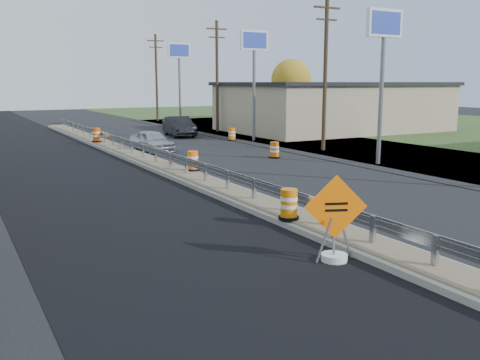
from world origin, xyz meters
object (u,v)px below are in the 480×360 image
barrel_median_near (289,205)px  car_silver (152,141)px  barrel_median_mid (193,161)px  barrel_median_far (97,135)px  caution_sign (335,240)px  barrel_shoulder_near (274,150)px  barrel_shoulder_far (166,122)px  car_dark_mid (179,126)px  barrel_shoulder_mid (232,135)px

barrel_median_near → car_silver: car_silver is taller
barrel_median_mid → barrel_median_far: 14.25m
caution_sign → barrel_median_near: 3.28m
barrel_median_far → barrel_shoulder_near: size_ratio=1.04×
car_silver → barrel_shoulder_far: bearing=59.8°
barrel_median_mid → car_silver: size_ratio=0.23×
barrel_median_near → car_dark_mid: (7.55, 26.79, 0.12)m
barrel_shoulder_far → barrel_shoulder_near: bearing=-95.5°
barrel_median_near → barrel_shoulder_far: bearing=74.6°
caution_sign → barrel_shoulder_mid: (10.56, 25.14, -0.09)m
car_silver → caution_sign: bearing=-104.9°
caution_sign → barrel_shoulder_far: bearing=96.9°
caution_sign → barrel_median_far: (1.03, 26.95, 0.15)m
barrel_shoulder_near → barrel_shoulder_mid: barrel_shoulder_mid is taller
caution_sign → barrel_median_far: caution_sign is taller
barrel_median_mid → barrel_shoulder_mid: size_ratio=0.98×
barrel_median_far → barrel_shoulder_far: (9.53, 11.70, -0.23)m
barrel_median_mid → barrel_median_far: bearing=93.5°
barrel_median_far → car_dark_mid: (7.33, 3.01, 0.10)m
caution_sign → car_silver: size_ratio=0.54×
caution_sign → barrel_median_near: size_ratio=2.32×
car_silver → car_dark_mid: 9.75m
caution_sign → barrel_shoulder_far: caution_sign is taller
barrel_shoulder_far → car_dark_mid: bearing=-104.2°
caution_sign → barrel_shoulder_mid: size_ratio=2.28×
barrel_median_mid → car_silver: car_silver is taller
barrel_median_far → barrel_shoulder_mid: size_ratio=1.03×
barrel_shoulder_near → barrel_shoulder_far: size_ratio=0.96×
caution_sign → barrel_shoulder_mid: caution_sign is taller
barrel_median_mid → caution_sign: bearing=-98.5°
barrel_median_far → barrel_shoulder_mid: bearing=-10.8°
barrel_shoulder_mid → car_silver: (-7.40, -3.43, 0.23)m
car_dark_mid → barrel_median_near: bearing=-98.3°
barrel_shoulder_near → car_silver: 7.85m
barrel_shoulder_near → car_silver: bearing=131.5°
barrel_median_near → car_silver: size_ratio=0.23×
barrel_median_far → car_dark_mid: car_dark_mid is taller
barrel_median_mid → barrel_shoulder_near: size_ratio=0.99×
car_dark_mid → barrel_shoulder_far: bearing=83.2°
barrel_shoulder_far → car_dark_mid: 8.97m
barrel_median_near → barrel_shoulder_far: barrel_median_near is taller
barrel_shoulder_far → barrel_median_mid: bearing=-108.5°
caution_sign → barrel_shoulder_near: size_ratio=2.31×
barrel_median_near → caution_sign: bearing=-104.3°
car_silver → barrel_shoulder_near: bearing=-55.1°
barrel_median_near → car_dark_mid: 27.83m
caution_sign → car_dark_mid: bearing=96.6°
barrel_median_far → barrel_shoulder_near: 13.32m
barrel_median_far → barrel_shoulder_far: 15.09m
barrel_median_far → barrel_shoulder_mid: barrel_median_far is taller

